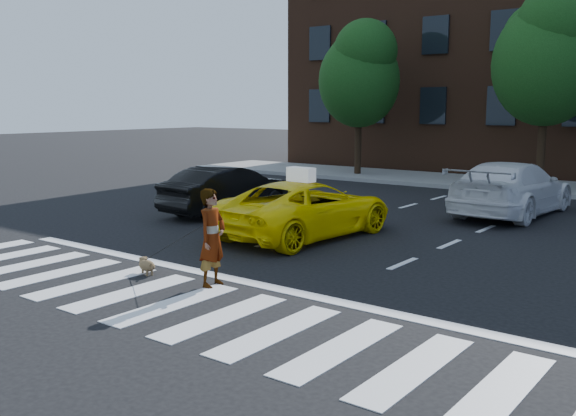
{
  "coord_description": "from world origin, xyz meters",
  "views": [
    {
      "loc": [
        7.06,
        -6.43,
        2.98
      ],
      "look_at": [
        -0.08,
        2.98,
        1.1
      ],
      "focal_mm": 40.0,
      "sensor_mm": 36.0,
      "label": 1
    }
  ],
  "objects": [
    {
      "name": "sidewalk_far",
      "position": [
        0.0,
        17.5,
        0.07
      ],
      "size": [
        30.0,
        4.0,
        0.15
      ],
      "primitive_type": "cube",
      "color": "slate",
      "rests_on": "ground"
    },
    {
      "name": "taxi",
      "position": [
        -1.4,
        5.41,
        0.65
      ],
      "size": [
        2.5,
        4.82,
        1.3
      ],
      "primitive_type": "imported",
      "rotation": [
        0.0,
        0.0,
        3.07
      ],
      "color": "#FFE005",
      "rests_on": "ground"
    },
    {
      "name": "white_suv",
      "position": [
        1.4,
        11.23,
        0.74
      ],
      "size": [
        2.24,
        5.18,
        1.49
      ],
      "primitive_type": "imported",
      "rotation": [
        0.0,
        0.0,
        3.11
      ],
      "color": "silver",
      "rests_on": "ground"
    },
    {
      "name": "dog",
      "position": [
        -1.72,
        0.94,
        0.17
      ],
      "size": [
        0.5,
        0.31,
        0.29
      ],
      "rotation": [
        0.0,
        0.0,
        -0.35
      ],
      "color": "olive",
      "rests_on": "ground"
    },
    {
      "name": "tree_mid",
      "position": [
        0.53,
        17.0,
        4.85
      ],
      "size": [
        3.69,
        3.69,
        7.1
      ],
      "color": "black",
      "rests_on": "ground"
    },
    {
      "name": "ground",
      "position": [
        0.0,
        0.0,
        0.0
      ],
      "size": [
        120.0,
        120.0,
        0.0
      ],
      "primitive_type": "plane",
      "color": "black",
      "rests_on": "ground"
    },
    {
      "name": "black_sedan",
      "position": [
        -5.0,
        6.74,
        0.67
      ],
      "size": [
        1.81,
        4.18,
        1.34
      ],
      "primitive_type": "imported",
      "rotation": [
        0.0,
        0.0,
        3.04
      ],
      "color": "black",
      "rests_on": "ground"
    },
    {
      "name": "tree_left",
      "position": [
        -6.97,
        17.0,
        4.44
      ],
      "size": [
        3.39,
        3.38,
        6.5
      ],
      "color": "black",
      "rests_on": "ground"
    },
    {
      "name": "stop_line",
      "position": [
        0.0,
        1.6,
        0.01
      ],
      "size": [
        12.0,
        0.3,
        0.01
      ],
      "primitive_type": "cube",
      "color": "silver",
      "rests_on": "ground"
    },
    {
      "name": "taxi_sign",
      "position": [
        -1.4,
        5.21,
        1.46
      ],
      "size": [
        0.67,
        0.33,
        0.32
      ],
      "primitive_type": "cube",
      "rotation": [
        0.0,
        0.0,
        3.07
      ],
      "color": "white",
      "rests_on": "taxi"
    },
    {
      "name": "woman",
      "position": [
        -0.23,
        1.1,
        0.82
      ],
      "size": [
        0.48,
        0.65,
        1.64
      ],
      "primitive_type": "imported",
      "rotation": [
        0.0,
        0.0,
        1.71
      ],
      "color": "#999999",
      "rests_on": "ground"
    },
    {
      "name": "crosswalk",
      "position": [
        0.0,
        0.0,
        0.01
      ],
      "size": [
        13.0,
        2.4,
        0.01
      ],
      "primitive_type": "cube",
      "color": "silver",
      "rests_on": "ground"
    }
  ]
}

